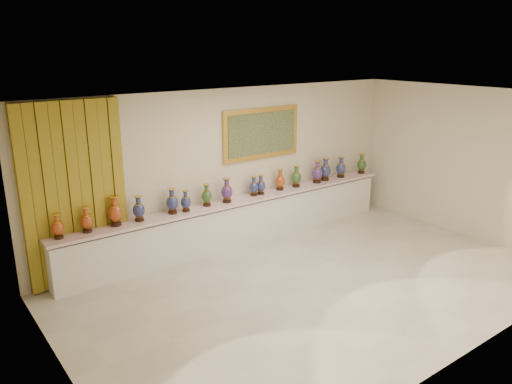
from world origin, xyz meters
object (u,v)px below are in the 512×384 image
vase_2 (115,212)px  counter (239,222)px  vase_1 (87,221)px  vase_0 (58,227)px

vase_2 → counter: bearing=-0.3°
vase_1 → vase_2: size_ratio=0.83×
vase_0 → vase_2: (0.93, 0.02, 0.05)m
vase_2 → vase_1: bearing=-177.4°
vase_0 → counter: bearing=0.2°
counter → vase_1: vase_1 is taller
vase_1 → counter: bearing=0.2°
vase_0 → vase_1: (0.45, 0.00, 0.01)m
counter → vase_0: 3.45m
counter → vase_1: bearing=-179.8°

